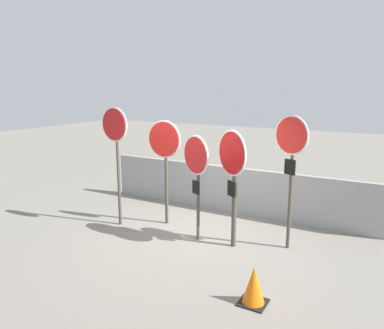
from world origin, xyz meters
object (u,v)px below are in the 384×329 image
stop_sign_0 (115,138)px  stop_sign_2 (196,165)px  stop_sign_1 (165,150)px  stop_sign_3 (233,168)px  traffic_cone_0 (254,285)px  stop_sign_4 (291,152)px

stop_sign_0 → stop_sign_2: size_ratio=1.23×
stop_sign_1 → stop_sign_2: bearing=-24.7°
stop_sign_0 → stop_sign_3: 2.61m
stop_sign_0 → traffic_cone_0: size_ratio=4.64×
stop_sign_3 → traffic_cone_0: 2.26m
stop_sign_1 → stop_sign_4: bearing=0.6°
stop_sign_0 → traffic_cone_0: bearing=-15.4°
stop_sign_0 → stop_sign_3: stop_sign_0 is taller
stop_sign_0 → stop_sign_3: (2.58, 0.17, -0.38)m
stop_sign_0 → stop_sign_1: (0.85, 0.56, -0.25)m
traffic_cone_0 → stop_sign_2: bearing=139.1°
stop_sign_0 → traffic_cone_0: (3.61, -1.41, -1.63)m
stop_sign_0 → stop_sign_1: stop_sign_0 is taller
stop_sign_0 → stop_sign_3: bearing=9.7°
stop_sign_0 → stop_sign_2: 1.90m
stop_sign_1 → stop_sign_2: (1.02, -0.46, -0.13)m
stop_sign_2 → stop_sign_3: (0.71, 0.07, -0.00)m
stop_sign_0 → stop_sign_2: (1.86, 0.10, -0.38)m
stop_sign_2 → traffic_cone_0: 2.63m
stop_sign_2 → stop_sign_4: (1.64, 0.50, 0.31)m
stop_sign_2 → traffic_cone_0: bearing=-15.5°
stop_sign_4 → stop_sign_2: bearing=-140.8°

